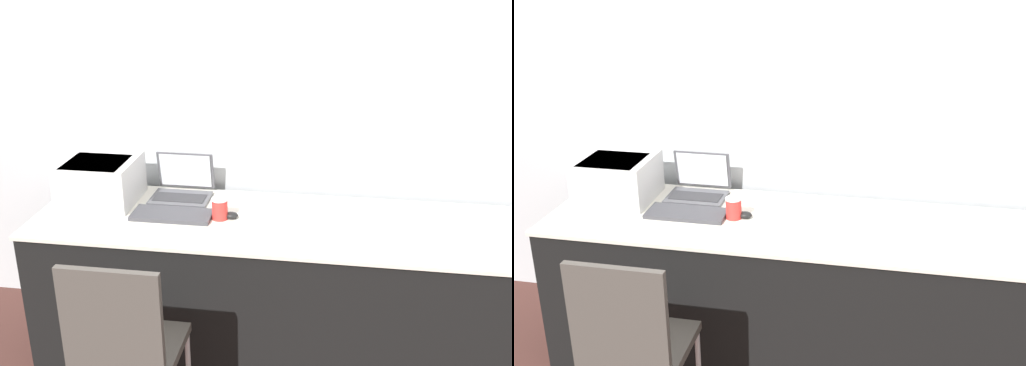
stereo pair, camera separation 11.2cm
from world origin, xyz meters
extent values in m
cube|color=silver|center=(0.00, 0.79, 1.30)|extent=(8.00, 0.05, 2.60)
cube|color=black|center=(0.00, 0.35, 0.38)|extent=(2.54, 0.69, 0.77)
cube|color=silver|center=(0.00, 0.35, 0.78)|extent=(2.56, 0.71, 0.02)
cube|color=silver|center=(-1.01, 0.46, 0.90)|extent=(0.37, 0.36, 0.23)
cube|color=black|center=(-1.01, 0.43, 1.00)|extent=(0.30, 0.27, 0.04)
cube|color=#4C4C51|center=(-0.61, 0.53, 0.80)|extent=(0.31, 0.21, 0.02)
cube|color=#2D2D30|center=(-0.61, 0.52, 0.81)|extent=(0.27, 0.12, 0.00)
cube|color=#4C4C51|center=(-0.61, 0.66, 0.91)|extent=(0.31, 0.05, 0.21)
cube|color=silver|center=(-0.61, 0.65, 0.91)|extent=(0.28, 0.04, 0.19)
cube|color=#3D3D42|center=(-0.59, 0.32, 0.80)|extent=(0.40, 0.17, 0.02)
cylinder|color=red|center=(-0.35, 0.33, 0.84)|extent=(0.08, 0.08, 0.10)
cylinder|color=white|center=(-0.35, 0.33, 0.89)|extent=(0.08, 0.08, 0.01)
ellipsoid|color=black|center=(-0.30, 0.34, 0.81)|extent=(0.07, 0.05, 0.03)
cube|color=#4C4742|center=(-0.60, -0.31, 0.46)|extent=(0.40, 0.40, 0.04)
cube|color=#4C4742|center=(-0.60, -0.50, 0.71)|extent=(0.40, 0.03, 0.47)
cylinder|color=silver|center=(-0.78, -0.13, 0.22)|extent=(0.02, 0.02, 0.44)
camera|label=1|loc=(0.22, -2.29, 2.04)|focal=42.00mm
camera|label=2|loc=(0.33, -2.27, 2.04)|focal=42.00mm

